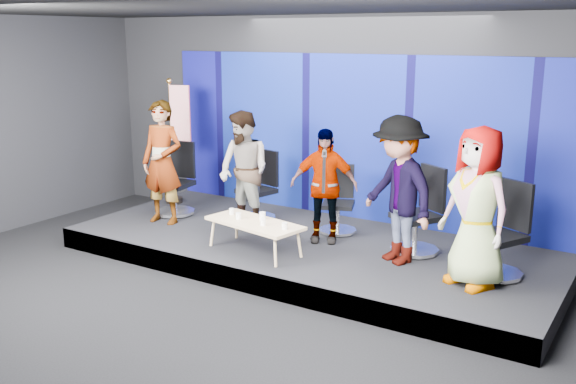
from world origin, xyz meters
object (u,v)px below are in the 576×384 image
at_px(panelist_a, 162,162).
at_px(panelist_e, 477,207).
at_px(mug_b, 238,216).
at_px(chair_b, 259,197).
at_px(chair_d, 419,225).
at_px(chair_e, 501,246).
at_px(flag_stand, 177,138).
at_px(panelist_c, 324,186).
at_px(mug_e, 285,226).
at_px(panelist_b, 244,171).
at_px(mug_a, 232,211).
at_px(panelist_d, 399,190).
at_px(chair_a, 176,191).
at_px(mug_d, 263,222).
at_px(chair_c, 338,210).
at_px(mug_c, 262,216).
at_px(coffee_table, 254,224).

xyz_separation_m(panelist_a, panelist_e, (4.89, -0.03, -0.01)).
xyz_separation_m(panelist_e, mug_b, (-3.13, -0.40, -0.48)).
xyz_separation_m(chair_b, chair_d, (2.75, -0.17, 0.02)).
height_order(chair_e, flag_stand, flag_stand).
distance_m(panelist_c, mug_e, 1.05).
relative_size(chair_e, mug_b, 13.18).
bearing_deg(mug_e, flag_stand, 154.19).
relative_size(chair_b, panelist_b, 0.62).
bearing_deg(flag_stand, mug_b, -51.97).
height_order(panelist_e, mug_a, panelist_e).
distance_m(chair_e, mug_a, 3.62).
bearing_deg(panelist_a, panelist_d, -3.57).
relative_size(chair_a, mug_d, 13.57).
bearing_deg(chair_e, chair_d, -167.59).
bearing_deg(chair_e, panelist_d, -144.38).
xyz_separation_m(chair_c, panelist_c, (0.02, -0.50, 0.48)).
distance_m(panelist_b, mug_e, 1.65).
height_order(mug_b, mug_c, mug_c).
height_order(chair_a, mug_b, chair_a).
height_order(panelist_c, coffee_table, panelist_c).
height_order(panelist_a, mug_e, panelist_a).
xyz_separation_m(chair_d, mug_e, (-1.37, -1.24, 0.08)).
height_order(chair_a, panelist_a, panelist_a).
distance_m(chair_c, panelist_d, 1.58).
bearing_deg(mug_b, panelist_d, 18.36).
xyz_separation_m(coffee_table, mug_e, (0.54, -0.08, 0.08)).
height_order(chair_c, chair_e, chair_e).
height_order(panelist_d, panelist_e, panelist_d).
height_order(panelist_a, mug_a, panelist_a).
xyz_separation_m(chair_d, flag_stand, (-4.51, 0.28, 0.76)).
bearing_deg(mug_a, coffee_table, -15.18).
bearing_deg(flag_stand, chair_d, -23.77).
height_order(chair_b, chair_c, chair_b).
relative_size(chair_c, mug_b, 11.31).
bearing_deg(chair_c, panelist_d, -52.21).
distance_m(panelist_a, chair_b, 1.61).
relative_size(panelist_c, panelist_e, 0.86).
relative_size(chair_a, panelist_c, 0.73).
bearing_deg(panelist_d, panelist_c, -160.94).
bearing_deg(chair_e, mug_a, -141.38).
relative_size(chair_c, mug_c, 9.97).
distance_m(chair_a, flag_stand, 1.02).
xyz_separation_m(chair_a, panelist_b, (1.43, -0.06, 0.51)).
height_order(panelist_b, mug_e, panelist_b).
bearing_deg(panelist_d, chair_c, 179.50).
height_order(chair_c, panelist_d, panelist_d).
height_order(chair_b, coffee_table, chair_b).
bearing_deg(panelist_a, panelist_b, 11.13).
bearing_deg(panelist_c, mug_e, -112.73).
height_order(chair_c, panelist_c, panelist_c).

